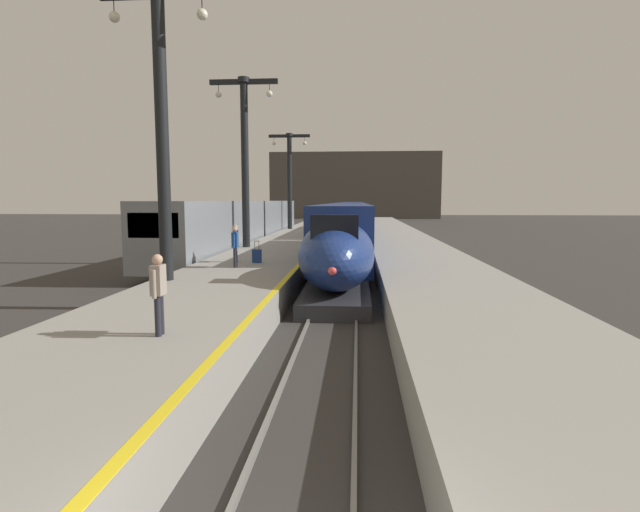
{
  "coord_description": "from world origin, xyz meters",
  "views": [
    {
      "loc": [
        0.77,
        -3.48,
        3.83
      ],
      "look_at": [
        -0.6,
        14.46,
        1.8
      ],
      "focal_mm": 27.71,
      "sensor_mm": 36.0,
      "label": 1
    }
  ],
  "objects_px": {
    "regional_train_adjacent": "(247,222)",
    "station_column_distant": "(289,172)",
    "passenger_near_edge": "(236,240)",
    "passenger_far_waiting": "(235,244)",
    "station_column_mid": "(161,109)",
    "passenger_mid_platform": "(158,288)",
    "station_column_far": "(245,147)",
    "rolling_suitcase": "(257,256)",
    "highspeed_train_main": "(350,218)"
  },
  "relations": [
    {
      "from": "station_column_far",
      "to": "passenger_far_waiting",
      "type": "bearing_deg",
      "value": -80.0
    },
    {
      "from": "passenger_mid_platform",
      "to": "passenger_far_waiting",
      "type": "xyz_separation_m",
      "value": [
        -1.01,
        10.37,
        0.0
      ]
    },
    {
      "from": "station_column_far",
      "to": "passenger_near_edge",
      "type": "relative_size",
      "value": 5.84
    },
    {
      "from": "regional_train_adjacent",
      "to": "passenger_far_waiting",
      "type": "xyz_separation_m",
      "value": [
        3.79,
        -18.87,
        -0.09
      ]
    },
    {
      "from": "station_column_far",
      "to": "rolling_suitcase",
      "type": "bearing_deg",
      "value": -73.71
    },
    {
      "from": "station_column_mid",
      "to": "passenger_mid_platform",
      "type": "xyz_separation_m",
      "value": [
        2.6,
        -6.98,
        -4.87
      ]
    },
    {
      "from": "regional_train_adjacent",
      "to": "rolling_suitcase",
      "type": "height_order",
      "value": "regional_train_adjacent"
    },
    {
      "from": "rolling_suitcase",
      "to": "regional_train_adjacent",
      "type": "bearing_deg",
      "value": 104.21
    },
    {
      "from": "passenger_near_edge",
      "to": "passenger_far_waiting",
      "type": "xyz_separation_m",
      "value": [
        0.43,
        -1.81,
        0.0
      ]
    },
    {
      "from": "passenger_near_edge",
      "to": "station_column_far",
      "type": "bearing_deg",
      "value": 99.15
    },
    {
      "from": "station_column_distant",
      "to": "rolling_suitcase",
      "type": "height_order",
      "value": "station_column_distant"
    },
    {
      "from": "passenger_mid_platform",
      "to": "station_column_distant",
      "type": "bearing_deg",
      "value": 93.86
    },
    {
      "from": "station_column_far",
      "to": "passenger_near_edge",
      "type": "bearing_deg",
      "value": -80.85
    },
    {
      "from": "regional_train_adjacent",
      "to": "highspeed_train_main",
      "type": "bearing_deg",
      "value": 57.6
    },
    {
      "from": "station_column_distant",
      "to": "passenger_far_waiting",
      "type": "xyz_separation_m",
      "value": [
        1.59,
        -28.13,
        -4.56
      ]
    },
    {
      "from": "highspeed_train_main",
      "to": "station_column_far",
      "type": "distance_m",
      "value": 23.88
    },
    {
      "from": "passenger_far_waiting",
      "to": "rolling_suitcase",
      "type": "relative_size",
      "value": 1.72
    },
    {
      "from": "passenger_near_edge",
      "to": "passenger_far_waiting",
      "type": "relative_size",
      "value": 1.0
    },
    {
      "from": "highspeed_train_main",
      "to": "passenger_near_edge",
      "type": "xyz_separation_m",
      "value": [
        -4.74,
        -29.82,
        0.07
      ]
    },
    {
      "from": "highspeed_train_main",
      "to": "passenger_mid_platform",
      "type": "xyz_separation_m",
      "value": [
        -3.3,
        -42.01,
        0.07
      ]
    },
    {
      "from": "regional_train_adjacent",
      "to": "passenger_near_edge",
      "type": "xyz_separation_m",
      "value": [
        3.36,
        -17.06,
        -0.09
      ]
    },
    {
      "from": "passenger_mid_platform",
      "to": "rolling_suitcase",
      "type": "xyz_separation_m",
      "value": [
        -0.43,
        12.0,
        -0.69
      ]
    },
    {
      "from": "station_column_mid",
      "to": "station_column_distant",
      "type": "distance_m",
      "value": 31.53
    },
    {
      "from": "station_column_far",
      "to": "highspeed_train_main",
      "type": "bearing_deg",
      "value": 75.37
    },
    {
      "from": "passenger_far_waiting",
      "to": "passenger_mid_platform",
      "type": "bearing_deg",
      "value": -84.46
    },
    {
      "from": "highspeed_train_main",
      "to": "station_column_distant",
      "type": "height_order",
      "value": "station_column_distant"
    },
    {
      "from": "highspeed_train_main",
      "to": "passenger_mid_platform",
      "type": "bearing_deg",
      "value": -94.49
    },
    {
      "from": "rolling_suitcase",
      "to": "passenger_far_waiting",
      "type": "bearing_deg",
      "value": -109.46
    },
    {
      "from": "regional_train_adjacent",
      "to": "station_column_distant",
      "type": "xyz_separation_m",
      "value": [
        2.2,
        9.26,
        4.47
      ]
    },
    {
      "from": "station_column_far",
      "to": "station_column_distant",
      "type": "height_order",
      "value": "station_column_far"
    },
    {
      "from": "station_column_mid",
      "to": "station_column_far",
      "type": "bearing_deg",
      "value": 90.0
    },
    {
      "from": "highspeed_train_main",
      "to": "passenger_far_waiting",
      "type": "distance_m",
      "value": 31.92
    },
    {
      "from": "highspeed_train_main",
      "to": "rolling_suitcase",
      "type": "distance_m",
      "value": 30.25
    },
    {
      "from": "station_column_far",
      "to": "passenger_mid_platform",
      "type": "height_order",
      "value": "station_column_far"
    },
    {
      "from": "passenger_far_waiting",
      "to": "station_column_far",
      "type": "bearing_deg",
      "value": 100.0
    },
    {
      "from": "station_column_mid",
      "to": "regional_train_adjacent",
      "type": "bearing_deg",
      "value": 95.64
    },
    {
      "from": "station_column_mid",
      "to": "station_column_far",
      "type": "xyz_separation_m",
      "value": [
        0.0,
        12.43,
        0.03
      ]
    },
    {
      "from": "station_column_distant",
      "to": "passenger_near_edge",
      "type": "height_order",
      "value": "station_column_distant"
    },
    {
      "from": "highspeed_train_main",
      "to": "station_column_distant",
      "type": "distance_m",
      "value": 8.27
    },
    {
      "from": "highspeed_train_main",
      "to": "passenger_near_edge",
      "type": "relative_size",
      "value": 44.41
    },
    {
      "from": "passenger_near_edge",
      "to": "rolling_suitcase",
      "type": "distance_m",
      "value": 1.23
    },
    {
      "from": "regional_train_adjacent",
      "to": "passenger_far_waiting",
      "type": "height_order",
      "value": "regional_train_adjacent"
    },
    {
      "from": "passenger_far_waiting",
      "to": "rolling_suitcase",
      "type": "xyz_separation_m",
      "value": [
        0.57,
        1.62,
        -0.69
      ]
    },
    {
      "from": "highspeed_train_main",
      "to": "regional_train_adjacent",
      "type": "bearing_deg",
      "value": -122.4
    },
    {
      "from": "passenger_near_edge",
      "to": "regional_train_adjacent",
      "type": "bearing_deg",
      "value": 101.15
    },
    {
      "from": "regional_train_adjacent",
      "to": "passenger_far_waiting",
      "type": "bearing_deg",
      "value": -78.63
    },
    {
      "from": "station_column_far",
      "to": "passenger_far_waiting",
      "type": "height_order",
      "value": "station_column_far"
    },
    {
      "from": "passenger_mid_platform",
      "to": "highspeed_train_main",
      "type": "bearing_deg",
      "value": 85.51
    },
    {
      "from": "regional_train_adjacent",
      "to": "station_column_far",
      "type": "bearing_deg",
      "value": -77.39
    },
    {
      "from": "highspeed_train_main",
      "to": "station_column_far",
      "type": "xyz_separation_m",
      "value": [
        -5.9,
        -22.6,
        4.96
      ]
    }
  ]
}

